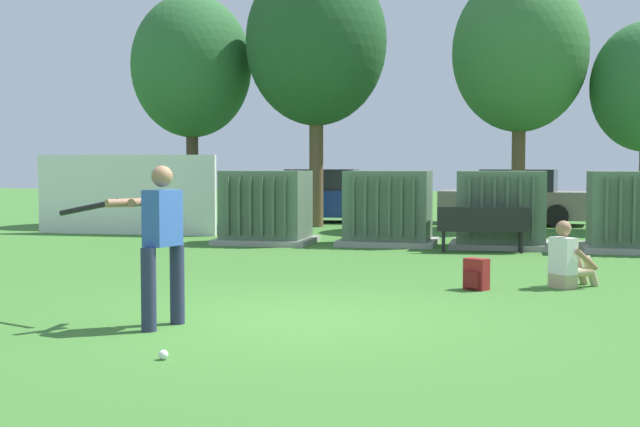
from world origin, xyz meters
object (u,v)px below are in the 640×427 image
Objects in this scene: transformer_west at (266,208)px; backpack at (476,275)px; park_bench at (482,226)px; parked_car_left_of_center at (515,199)px; sports_ball at (163,355)px; parked_car_leftmost at (319,197)px; transformer_east at (635,212)px; transformer_mid_east at (501,210)px; batter at (158,237)px; seated_spectator at (568,261)px; transformer_mid_west at (388,209)px.

backpack is at bearing -51.63° from transformer_west.
parked_car_left_of_center reaches higher than park_bench.
transformer_west is 11.35m from sports_ball.
parked_car_leftmost is (-0.46, 7.28, -0.04)m from transformer_west.
backpack is 0.10× the size of parked_car_leftmost.
parked_car_left_of_center is at bearing 85.55° from park_bench.
transformer_east and parked_car_left_of_center have the same top height.
transformer_mid_east is 4.77× the size of backpack.
batter is 17.07m from parked_car_leftmost.
transformer_west is 4.77× the size of backpack.
backpack is (2.56, 4.95, 0.17)m from sports_ball.
transformer_mid_east is 1.00× the size of transformer_east.
transformer_mid_east is 2.18× the size of seated_spectator.
backpack is at bearing -157.93° from seated_spectator.
transformer_mid_east is 1.21× the size of batter.
seated_spectator reaches higher than park_bench.
parked_car_leftmost is at bearing 111.62° from backpack.
transformer_west is 8.33m from seated_spectator.
transformer_mid_west is 9.99m from batter.
park_bench is 9.79m from parked_car_leftmost.
parked_car_leftmost is (-8.24, 7.32, -0.04)m from transformer_east.
batter is 19.33× the size of sports_ball.
parked_car_left_of_center is (3.14, 18.56, 0.71)m from sports_ball.
seated_spectator is at bearing -73.71° from park_bench.
sports_ball is 6.68m from seated_spectator.
seated_spectator is at bearing -86.97° from parked_car_left_of_center.
transformer_mid_east reaches higher than backpack.
parked_car_left_of_center is at bearing 80.41° from sports_ball.
backpack is at bearing 62.66° from sports_ball.
parked_car_left_of_center is (-2.35, 7.51, -0.04)m from transformer_east.
backpack is (-0.27, -6.32, -0.57)m from transformer_mid_east.
transformer_east is at bearing -0.31° from transformer_west.
park_bench is 0.43× the size of parked_car_leftmost.
transformer_east is 3.16m from park_bench.
park_bench is at bearing 106.29° from seated_spectator.
backpack is at bearing -89.09° from park_bench.
backpack is at bearing -68.38° from parked_car_leftmost.
seated_spectator reaches higher than backpack.
parked_car_left_of_center reaches higher than sports_ball.
parked_car_leftmost is (-5.59, 7.10, -0.04)m from transformer_mid_east.
transformer_east is at bearing 63.60° from sports_ball.
transformer_east is at bearing 73.50° from seated_spectator.
transformer_west is at bearing 179.69° from transformer_east.
transformer_mid_west is 1.00× the size of transformer_east.
transformer_east is 23.33× the size of sports_ball.
batter is (-6.14, -9.62, 0.19)m from transformer_east.
parked_car_left_of_center is at bearing 77.50° from batter.
batter is 6.06m from seated_spectator.
transformer_west reaches higher than seated_spectator.
transformer_east is at bearing -41.62° from parked_car_leftmost.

